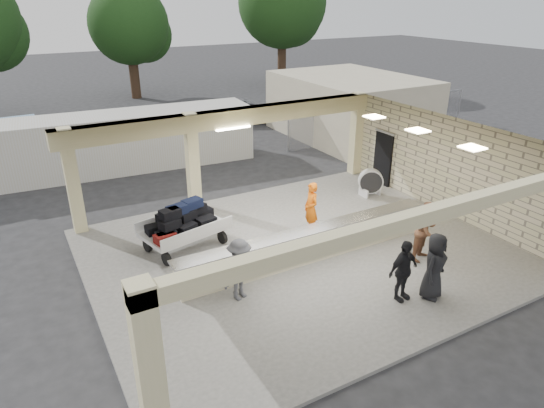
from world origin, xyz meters
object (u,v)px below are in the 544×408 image
passenger_c (240,270)px  passenger_d (434,266)px  luggage_cart (182,224)px  drum_fan (371,182)px  car_white_a (309,112)px  passenger_b (403,271)px  baggage_counter (309,244)px  passenger_a (427,231)px  car_white_b (356,101)px  baggage_handler (311,209)px  container_white (123,141)px  car_dark (247,112)px

passenger_c → passenger_d: 4.88m
luggage_cart → passenger_c: passenger_c is taller
luggage_cart → passenger_c: (0.34, -3.25, 0.02)m
drum_fan → car_white_a: car_white_a is taller
passenger_b → drum_fan: bearing=51.1°
drum_fan → passenger_b: (-3.80, -5.77, 0.27)m
baggage_counter → passenger_a: size_ratio=4.59×
luggage_cart → car_white_b: (16.48, 12.50, -0.26)m
luggage_cart → baggage_handler: (3.91, -1.08, 0.06)m
car_white_a → container_white: size_ratio=0.42×
passenger_a → passenger_c: (-5.57, 0.82, -0.06)m
car_dark → drum_fan: bearing=-168.7°
passenger_a → container_white: size_ratio=0.16×
passenger_b → car_dark: 19.25m
baggage_handler → passenger_a: bearing=40.0°
drum_fan → passenger_a: bearing=-78.2°
passenger_c → passenger_d: (4.30, -2.32, 0.05)m
passenger_d → car_white_a: bearing=42.0°
luggage_cart → baggage_handler: size_ratio=1.59×
drum_fan → passenger_d: 6.79m
baggage_counter → baggage_handler: baggage_handler is taller
passenger_b → car_white_b: passenger_b is taller
baggage_handler → passenger_a: (2.00, -2.99, 0.03)m
passenger_b → container_white: (-3.54, 13.81, 0.32)m
baggage_handler → passenger_c: (-3.57, -2.17, -0.03)m
passenger_c → car_dark: bearing=44.5°
luggage_cart → passenger_a: bearing=-47.5°
baggage_counter → drum_fan: bearing=31.9°
passenger_d → car_dark: passenger_d is taller
baggage_counter → passenger_d: bearing=-61.3°
baggage_counter → baggage_handler: 1.74m
baggage_counter → car_white_b: car_white_b is taller
drum_fan → car_dark: 12.88m
baggage_handler → car_white_a: (8.05, 12.31, -0.27)m
car_dark → container_white: bearing=135.8°
car_white_b → luggage_cart: bearing=115.9°
passenger_d → car_white_a: passenger_d is taller
passenger_a → car_white_a: (6.05, 15.29, -0.30)m
baggage_counter → baggage_handler: (0.97, 1.39, 0.38)m
car_white_a → baggage_handler: bearing=147.4°
drum_fan → baggage_counter: bearing=-115.0°
baggage_handler → passenger_d: size_ratio=0.98×
luggage_cart → car_white_b: size_ratio=0.67×
passenger_d → car_white_b: bearing=32.4°
passenger_a → passenger_c: 5.63m
luggage_cart → car_white_a: luggage_cart is taller
drum_fan → passenger_d: size_ratio=0.59×
car_white_b → drum_fan: bearing=132.5°
baggage_counter → luggage_cart: (-2.94, 2.47, 0.32)m
baggage_handler → car_white_b: (12.57, 13.58, -0.31)m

